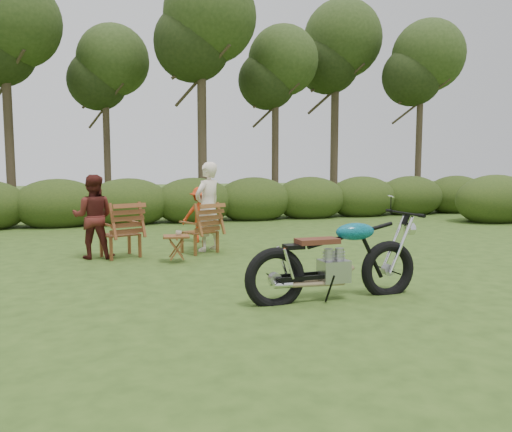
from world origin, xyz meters
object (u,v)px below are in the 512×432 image
object	(u,v)px
adult_a	(208,251)
adult_b	(94,258)
lawn_chair_left	(121,257)
motorcycle	(333,299)
lawn_chair_right	(200,253)
side_table	(177,249)
cup	(179,233)
child	(201,242)

from	to	relation	value
adult_a	adult_b	distance (m)	2.27
lawn_chair_left	adult_a	xyz separation A→B (m)	(1.78, 0.19, 0.00)
motorcycle	lawn_chair_right	bearing A→B (deg)	103.11
lawn_chair_left	adult_a	size ratio (longest dim) A/B	0.58
lawn_chair_right	adult_b	bearing A→B (deg)	-25.09
lawn_chair_right	side_table	world-z (taller)	lawn_chair_right
cup	lawn_chair_left	bearing A→B (deg)	141.01
cup	adult_b	distance (m)	1.80
side_table	child	xyz separation A→B (m)	(0.91, 2.23, -0.25)
lawn_chair_right	adult_a	xyz separation A→B (m)	(0.22, 0.18, 0.00)
motorcycle	adult_a	xyz separation A→B (m)	(-0.77, 4.21, 0.00)
lawn_chair_right	side_table	size ratio (longest dim) A/B	2.05
adult_a	lawn_chair_left	bearing A→B (deg)	-29.11
motorcycle	adult_b	distance (m)	5.07
lawn_chair_left	adult_b	world-z (taller)	adult_b
lawn_chair_left	cup	xyz separation A→B (m)	(1.00, -0.81, 0.54)
side_table	cup	size ratio (longest dim) A/B	4.47
cup	adult_a	world-z (taller)	adult_a
child	cup	bearing A→B (deg)	78.00
lawn_chair_right	lawn_chair_left	xyz separation A→B (m)	(-1.56, -0.01, 0.00)
motorcycle	cup	size ratio (longest dim) A/B	21.15
adult_a	cup	bearing A→B (deg)	17.06
lawn_chair_left	lawn_chair_right	bearing A→B (deg)	160.17
motorcycle	child	distance (m)	5.44
motorcycle	lawn_chair_right	xyz separation A→B (m)	(-0.99, 4.03, 0.00)
motorcycle	child	bearing A→B (deg)	96.55
motorcycle	child	xyz separation A→B (m)	(-0.69, 5.40, 0.00)
adult_a	lawn_chair_right	bearing A→B (deg)	4.74
lawn_chair_left	side_table	xyz separation A→B (m)	(0.95, -0.84, 0.25)
motorcycle	side_table	size ratio (longest dim) A/B	4.73
motorcycle	cup	bearing A→B (deg)	115.11
motorcycle	child	size ratio (longest dim) A/B	1.84
lawn_chair_left	side_table	distance (m)	1.30
side_table	adult_a	size ratio (longest dim) A/B	0.27
lawn_chair_right	child	size ratio (longest dim) A/B	0.80
child	adult_a	bearing A→B (deg)	95.27
lawn_chair_right	lawn_chair_left	size ratio (longest dim) A/B	0.96
lawn_chair_left	child	size ratio (longest dim) A/B	0.83
motorcycle	adult_a	bearing A→B (deg)	99.72
side_table	adult_a	xyz separation A→B (m)	(0.82, 1.04, -0.25)
adult_a	child	bearing A→B (deg)	-129.45
lawn_chair_right	lawn_chair_left	distance (m)	1.56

